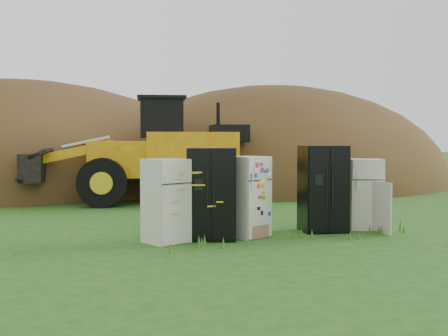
# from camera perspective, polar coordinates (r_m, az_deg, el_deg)

# --- Properties ---
(ground) EXTENTS (120.00, 120.00, 0.00)m
(ground) POSITION_cam_1_polar(r_m,az_deg,el_deg) (12.59, 5.05, -6.77)
(ground) COLOR #1B5015
(ground) RESTS_ON ground
(fridge_leftmost) EXTENTS (0.97, 0.95, 1.72)m
(fridge_leftmost) POSITION_cam_1_polar(r_m,az_deg,el_deg) (11.57, -5.93, -3.33)
(fridge_leftmost) COLOR beige
(fridge_leftmost) RESTS_ON ground
(fridge_black_side) EXTENTS (1.25, 1.14, 1.94)m
(fridge_black_side) POSITION_cam_1_polar(r_m,az_deg,el_deg) (11.89, -1.19, -2.63)
(fridge_black_side) COLOR black
(fridge_black_side) RESTS_ON ground
(fridge_sticker) EXTENTS (1.01, 0.98, 1.75)m
(fridge_sticker) POSITION_cam_1_polar(r_m,az_deg,el_deg) (12.21, 2.37, -2.92)
(fridge_sticker) COLOR silver
(fridge_sticker) RESTS_ON ground
(fridge_black_right) EXTENTS (1.14, 1.01, 1.98)m
(fridge_black_right) POSITION_cam_1_polar(r_m,az_deg,el_deg) (13.09, 10.02, -2.07)
(fridge_black_right) COLOR black
(fridge_black_right) RESTS_ON ground
(fridge_open_door) EXTENTS (0.97, 0.94, 1.65)m
(fridge_open_door) POSITION_cam_1_polar(r_m,az_deg,el_deg) (13.68, 14.16, -2.57)
(fridge_open_door) COLOR beige
(fridge_open_door) RESTS_ON ground
(wheel_loader) EXTENTS (7.80, 4.60, 3.53)m
(wheel_loader) POSITION_cam_1_polar(r_m,az_deg,el_deg) (18.92, -9.04, 1.85)
(wheel_loader) COLOR #E8B20F
(wheel_loader) RESTS_ON ground
(dirt_mound_right) EXTENTS (16.57, 12.15, 8.98)m
(dirt_mound_right) POSITION_cam_1_polar(r_m,az_deg,el_deg) (25.27, 5.37, -1.86)
(dirt_mound_right) COLOR #402C14
(dirt_mound_right) RESTS_ON ground
(dirt_mound_left) EXTENTS (18.38, 13.78, 9.24)m
(dirt_mound_left) POSITION_cam_1_polar(r_m,az_deg,el_deg) (25.48, -20.12, -1.99)
(dirt_mound_left) COLOR #402C14
(dirt_mound_left) RESTS_ON ground
(dirt_mound_back) EXTENTS (18.17, 12.12, 7.38)m
(dirt_mound_back) POSITION_cam_1_polar(r_m,az_deg,el_deg) (29.02, -10.20, -1.26)
(dirt_mound_back) COLOR #402C14
(dirt_mound_back) RESTS_ON ground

